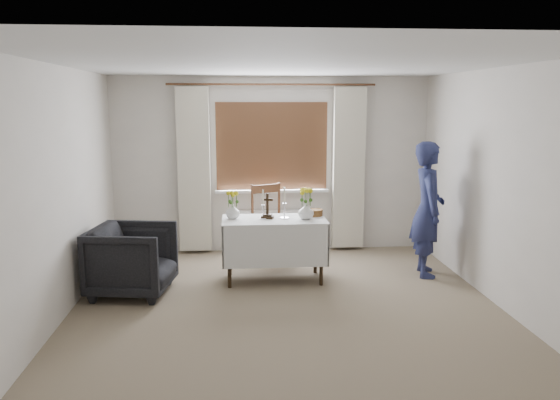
# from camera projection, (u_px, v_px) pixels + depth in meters

# --- Properties ---
(ground) EXTENTS (5.00, 5.00, 0.00)m
(ground) POSITION_uv_depth(u_px,v_px,m) (288.00, 314.00, 5.59)
(ground) COLOR #826E5A
(ground) RESTS_ON ground
(altar_table) EXTENTS (1.24, 0.64, 0.76)m
(altar_table) POSITION_uv_depth(u_px,v_px,m) (274.00, 250.00, 6.59)
(altar_table) COLOR silver
(altar_table) RESTS_ON ground
(wooden_chair) EXTENTS (0.63, 0.63, 1.04)m
(wooden_chair) POSITION_uv_depth(u_px,v_px,m) (273.00, 224.00, 7.37)
(wooden_chair) COLOR #52331C
(wooden_chair) RESTS_ON ground
(armchair) EXTENTS (0.98, 0.96, 0.79)m
(armchair) POSITION_uv_depth(u_px,v_px,m) (132.00, 260.00, 6.12)
(armchair) COLOR black
(armchair) RESTS_ON ground
(person) EXTENTS (0.49, 0.66, 1.67)m
(person) POSITION_uv_depth(u_px,v_px,m) (428.00, 209.00, 6.73)
(person) COLOR navy
(person) RESTS_ON ground
(radiator) EXTENTS (1.10, 0.10, 0.60)m
(radiator) POSITION_uv_depth(u_px,v_px,m) (272.00, 231.00, 7.91)
(radiator) COLOR white
(radiator) RESTS_ON ground
(wooden_cross) EXTENTS (0.17, 0.14, 0.31)m
(wooden_cross) POSITION_uv_depth(u_px,v_px,m) (267.00, 206.00, 6.52)
(wooden_cross) COLOR black
(wooden_cross) RESTS_ON altar_table
(candlestick_left) EXTENTS (0.13, 0.13, 0.35)m
(candlestick_left) POSITION_uv_depth(u_px,v_px,m) (263.00, 204.00, 6.50)
(candlestick_left) COLOR white
(candlestick_left) RESTS_ON altar_table
(candlestick_right) EXTENTS (0.12, 0.12, 0.38)m
(candlestick_right) POSITION_uv_depth(u_px,v_px,m) (284.00, 203.00, 6.51)
(candlestick_right) COLOR white
(candlestick_right) RESTS_ON altar_table
(flower_vase_left) EXTENTS (0.19, 0.19, 0.18)m
(flower_vase_left) POSITION_uv_depth(u_px,v_px,m) (233.00, 211.00, 6.52)
(flower_vase_left) COLOR silver
(flower_vase_left) RESTS_ON altar_table
(flower_vase_right) EXTENTS (0.24, 0.24, 0.20)m
(flower_vase_right) POSITION_uv_depth(u_px,v_px,m) (306.00, 211.00, 6.49)
(flower_vase_right) COLOR silver
(flower_vase_right) RESTS_ON altar_table
(wicker_basket) EXTENTS (0.24, 0.24, 0.08)m
(wicker_basket) POSITION_uv_depth(u_px,v_px,m) (314.00, 212.00, 6.70)
(wicker_basket) COLOR brown
(wicker_basket) RESTS_ON altar_table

